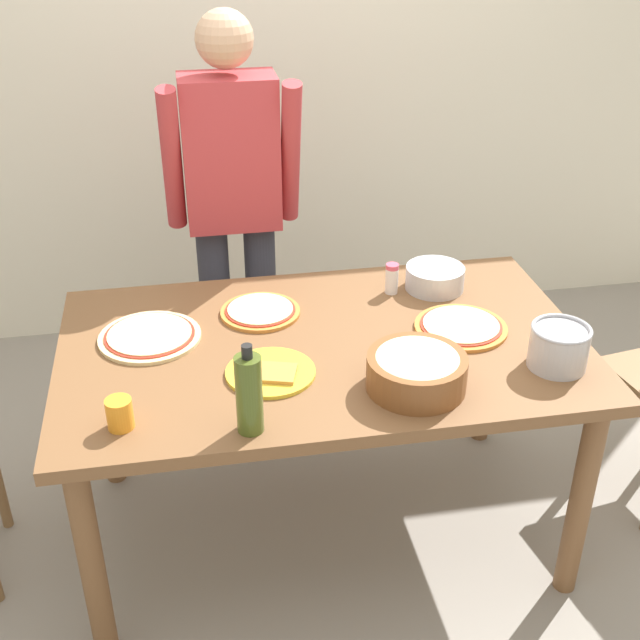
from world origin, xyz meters
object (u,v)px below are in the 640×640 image
Objects in this scene: plate_with_slice at (271,372)px; steel_pot at (559,346)px; mixing_bowl_steel at (435,278)px; olive_oil_bottle at (249,394)px; salt_shaker at (392,278)px; person_cook at (233,202)px; pizza_second_cooked at (260,311)px; popcorn_bowl at (417,369)px; pizza_raw_on_board at (150,336)px; pizza_cooked_on_tray at (461,327)px; dining_table at (323,367)px; cup_orange at (120,414)px.

steel_pot reaches higher than plate_with_slice.
mixing_bowl_steel is 0.98m from olive_oil_bottle.
mixing_bowl_steel is at bearing 1.37° from salt_shaker.
plate_with_slice is at bearing -88.89° from person_cook.
olive_oil_bottle is (-0.10, -0.61, 0.10)m from pizza_second_cooked.
person_cook is 1.16m from olive_oil_bottle.
popcorn_bowl is 1.40× the size of mixing_bowl_steel.
plate_with_slice is at bearing -37.97° from pizza_raw_on_board.
person_cook is at bearing 111.39° from popcorn_bowl.
pizza_cooked_on_tray is at bearing -49.98° from person_cook.
plate_with_slice is at bearing 173.00° from steel_pot.
salt_shaker is (-0.15, 0.28, 0.04)m from pizza_cooked_on_tray.
dining_table is 0.43m from salt_shaker.
steel_pot is at bearing -50.11° from person_cook.
cup_orange reaches higher than plate_with_slice.
popcorn_bowl is at bearing -53.72° from dining_table.
plate_with_slice is 0.93× the size of popcorn_bowl.
dining_table is at bearing -135.80° from salt_shaker.
mixing_bowl_steel is 1.89× the size of salt_shaker.
person_cook reaches higher than dining_table.
mixing_bowl_steel is 0.15m from salt_shaker.
salt_shaker is at bearing 42.63° from plate_with_slice.
pizza_cooked_on_tray is at bearing 13.31° from plate_with_slice.
salt_shaker is (-0.36, 0.53, -0.01)m from steel_pot.
pizza_second_cooked is 1.49× the size of steel_pot.
plate_with_slice is 0.76m from mixing_bowl_steel.
cup_orange is (-0.07, -0.44, 0.03)m from pizza_raw_on_board.
pizza_second_cooked is 0.46m from salt_shaker.
person_cook is 9.34× the size of steel_pot.
dining_table is 0.45m from pizza_cooked_on_tray.
pizza_second_cooked is 3.05× the size of cup_orange.
pizza_cooked_on_tray is 1.12× the size of plate_with_slice.
popcorn_bowl is (0.41, -1.04, -0.12)m from person_cook.
pizza_raw_on_board is 1.23× the size of olive_oil_bottle.
cup_orange is at bearing -177.25° from popcorn_bowl.
pizza_raw_on_board is 0.45m from cup_orange.
person_cook is 0.57m from pizza_second_cooked.
pizza_cooked_on_tray is (0.64, -0.76, -0.17)m from person_cook.
cup_orange is 1.07m from salt_shaker.
pizza_cooked_on_tray reaches higher than dining_table.
pizza_cooked_on_tray is at bearing 129.47° from steel_pot.
steel_pot is (0.83, -0.10, 0.06)m from plate_with_slice.
popcorn_bowl is 0.62m from mixing_bowl_steel.
dining_table is at bearing 158.63° from steel_pot.
olive_oil_bottle is (-0.08, -0.25, 0.11)m from plate_with_slice.
olive_oil_bottle reaches higher than pizza_raw_on_board.
popcorn_bowl is 3.29× the size of cup_orange.
mixing_bowl_steel is at bearing 6.70° from pizza_second_cooked.
plate_with_slice reaches higher than pizza_second_cooked.
salt_shaker is at bearing 34.47° from cup_orange.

